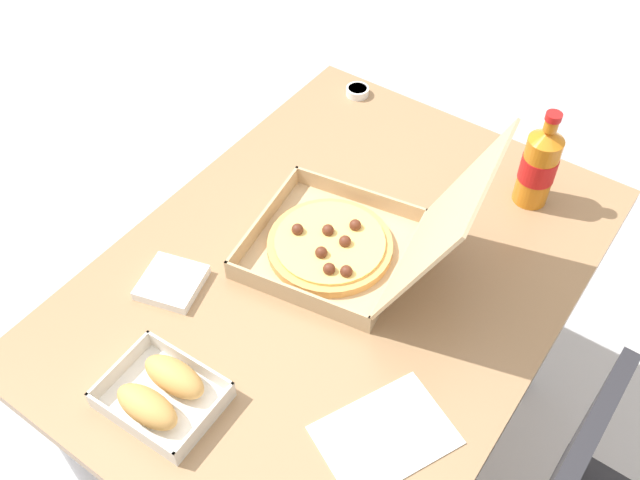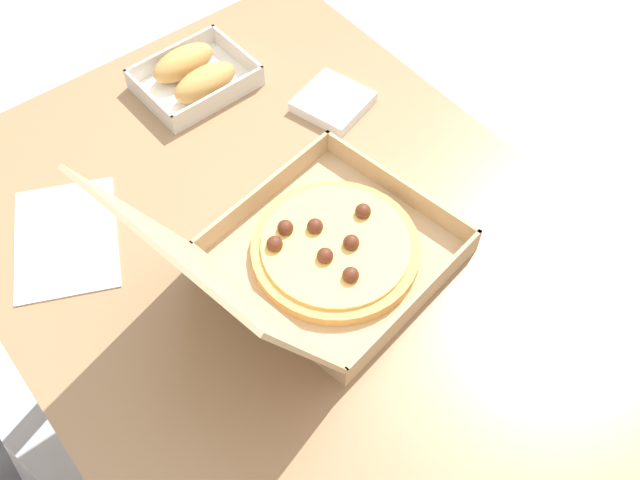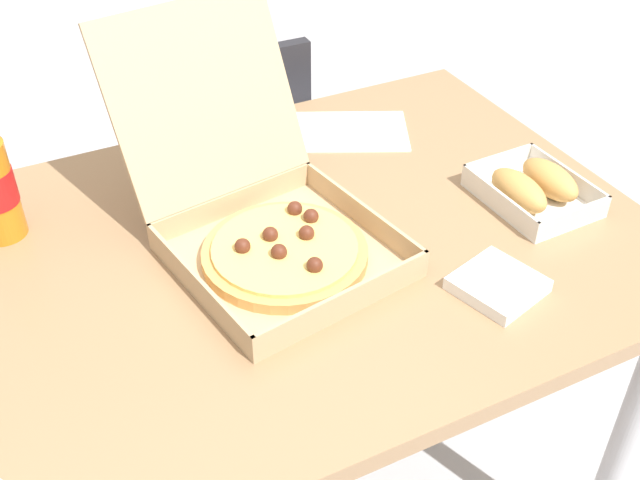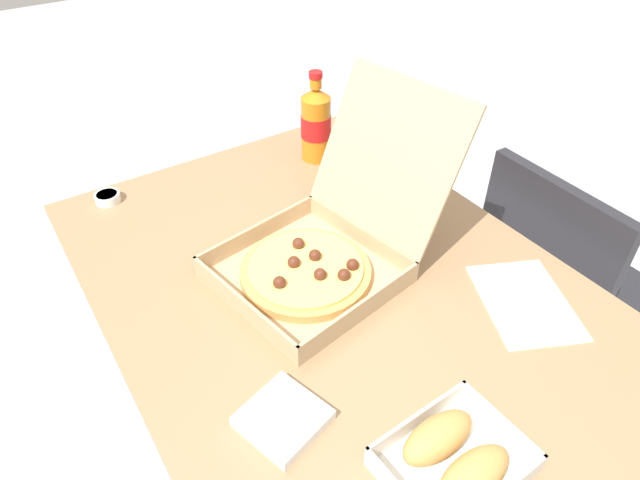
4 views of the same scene
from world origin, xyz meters
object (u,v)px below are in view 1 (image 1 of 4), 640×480
cola_bottle (539,165)px  dipping_sauce_cup (357,91)px  pizza_box_open (349,242)px  bread_side_box (161,393)px  napkin_pile (172,282)px  paper_menu (385,435)px

cola_bottle → dipping_sauce_cup: 0.51m
pizza_box_open → bread_side_box: 0.45m
napkin_pile → dipping_sauce_cup: same height
cola_bottle → dipping_sauce_cup: size_ratio=4.00×
paper_menu → dipping_sauce_cup: dipping_sauce_cup is taller
cola_bottle → napkin_pile: 0.77m
cola_bottle → bread_side_box: bearing=-20.5°
bread_side_box → paper_menu: bread_side_box is taller
napkin_pile → dipping_sauce_cup: bearing=-176.6°
bread_side_box → paper_menu: (-0.16, 0.33, -0.02)m
napkin_pile → paper_menu: bearing=86.6°
cola_bottle → paper_menu: cola_bottle is taller
bread_side_box → cola_bottle: size_ratio=0.87×
paper_menu → napkin_pile: size_ratio=1.91×
pizza_box_open → napkin_pile: size_ratio=4.28×
bread_side_box → dipping_sauce_cup: bread_side_box is taller
paper_menu → dipping_sauce_cup: size_ratio=3.75×
bread_side_box → napkin_pile: 0.25m
pizza_box_open → dipping_sauce_cup: bearing=-148.8°
bread_side_box → cola_bottle: (-0.80, 0.30, 0.07)m
cola_bottle → dipping_sauce_cup: bearing=-101.0°
napkin_pile → dipping_sauce_cup: size_ratio=1.96×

